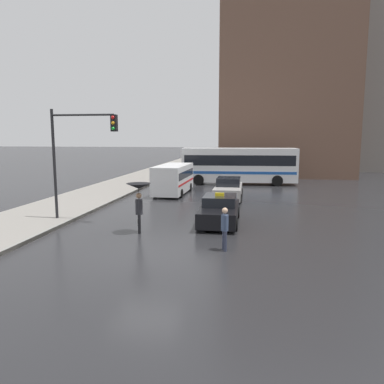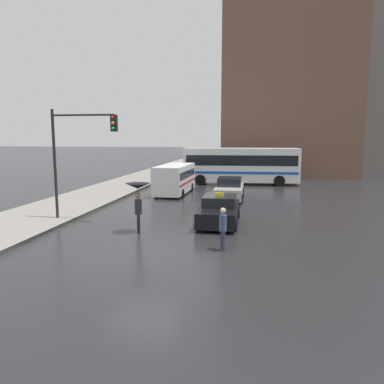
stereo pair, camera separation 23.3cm
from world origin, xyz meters
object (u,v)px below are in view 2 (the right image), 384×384
object	(u,v)px
taxi	(219,211)
ambulance_van	(175,178)
pedestrian_man	(223,226)
city_bus	(241,164)
traffic_light	(79,144)
sedan_red	(229,189)
pedestrian_with_umbrella	(138,193)

from	to	relation	value
taxi	ambulance_van	bearing A→B (deg)	-65.28
pedestrian_man	ambulance_van	bearing A→B (deg)	179.32
city_bus	traffic_light	world-z (taller)	traffic_light
city_bus	sedan_red	bearing A→B (deg)	174.07
pedestrian_man	traffic_light	bearing A→B (deg)	-136.08
taxi	pedestrian_with_umbrella	xyz separation A→B (m)	(-3.39, -2.50, 1.17)
pedestrian_with_umbrella	pedestrian_man	distance (m)	4.53
pedestrian_with_umbrella	city_bus	bearing A→B (deg)	-25.68
city_bus	pedestrian_with_umbrella	world-z (taller)	city_bus
sedan_red	traffic_light	world-z (taller)	traffic_light
pedestrian_with_umbrella	pedestrian_man	size ratio (longest dim) A/B	1.36
taxi	sedan_red	bearing A→B (deg)	-89.98
ambulance_van	pedestrian_with_umbrella	bearing A→B (deg)	95.92
sedan_red	pedestrian_man	distance (m)	12.06
taxi	traffic_light	size ratio (longest dim) A/B	0.79
city_bus	pedestrian_man	size ratio (longest dim) A/B	6.30
taxi	sedan_red	xyz separation A→B (m)	(-0.00, 7.50, 0.04)
sedan_red	city_bus	world-z (taller)	city_bus
traffic_light	city_bus	bearing A→B (deg)	66.59
taxi	pedestrian_man	bearing A→B (deg)	97.11
taxi	pedestrian_man	size ratio (longest dim) A/B	2.71
traffic_light	ambulance_van	bearing A→B (deg)	75.44
sedan_red	ambulance_van	bearing A→B (deg)	-22.44
taxi	ambulance_van	world-z (taller)	ambulance_van
taxi	ambulance_van	distance (m)	10.21
pedestrian_man	traffic_light	size ratio (longest dim) A/B	0.29
taxi	traffic_light	bearing A→B (deg)	7.26
city_bus	pedestrian_man	bearing A→B (deg)	177.36
sedan_red	city_bus	size ratio (longest dim) A/B	0.45
ambulance_van	pedestrian_man	xyz separation A→B (m)	(4.83, -13.80, -0.26)
ambulance_van	city_bus	distance (m)	8.28
city_bus	taxi	bearing A→B (deg)	175.44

